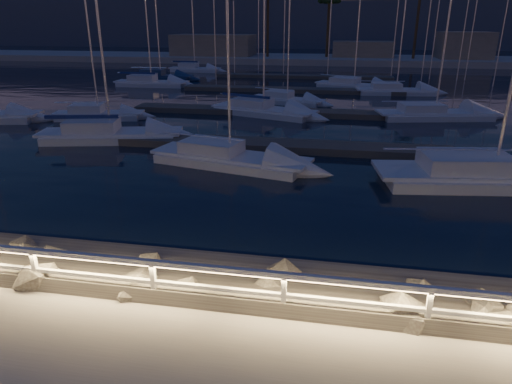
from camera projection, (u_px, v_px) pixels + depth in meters
The scene contains 20 objects.
ground at pixel (115, 296), 10.75m from camera, with size 400.00×400.00×0.00m, color #A49D94.
harbor_water at pixel (283, 107), 39.83m from camera, with size 400.00×440.00×0.60m.
guard_rail at pixel (109, 267), 10.49m from camera, with size 44.11×0.12×1.06m.
riprap at pixel (323, 299), 10.81m from camera, with size 38.68×2.73×1.32m.
floating_docks at pixel (285, 98), 40.81m from camera, with size 22.00×36.00×0.40m.
far_shore at pixel (314, 57), 78.84m from camera, with size 160.00×14.00×5.20m.
palm_center at pixel (329, 4), 74.53m from camera, with size 3.00×3.00×9.70m.
distant_hills at pixel (254, 26), 135.95m from camera, with size 230.00×37.50×18.00m.
sailboat_b at pixel (107, 133), 27.03m from camera, with size 8.54×4.19×14.03m.
sailboat_c at pixel (226, 156), 22.52m from camera, with size 8.27×4.06×13.53m.
sailboat_d at pixel (488, 173), 19.85m from camera, with size 10.46×4.41×17.16m.
sailboat_e at pixel (96, 114), 33.04m from camera, with size 6.54×3.22×10.80m.
sailboat_g at pixel (261, 109), 34.54m from camera, with size 8.44×4.90×13.85m.
sailboat_h at pixel (432, 113), 33.17m from camera, with size 8.65×4.19×14.11m.
sailboat_i at pixel (159, 76), 55.02m from camera, with size 7.70×2.49×13.08m.
sailboat_j at pixel (285, 99), 39.36m from camera, with size 6.76×3.80×11.12m.
sailboat_k at pixel (394, 90), 44.30m from camera, with size 7.80×3.07×12.91m.
sailboat_l at pixel (352, 85), 48.16m from camera, with size 8.34×5.26×13.74m.
sailboat_m at pixel (194, 69), 64.15m from camera, with size 7.25×2.46×12.26m.
sailboat_n at pixel (150, 82), 49.77m from camera, with size 8.02×2.62×13.53m.
Camera 1 is at (4.96, -8.44, 6.08)m, focal length 32.00 mm.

